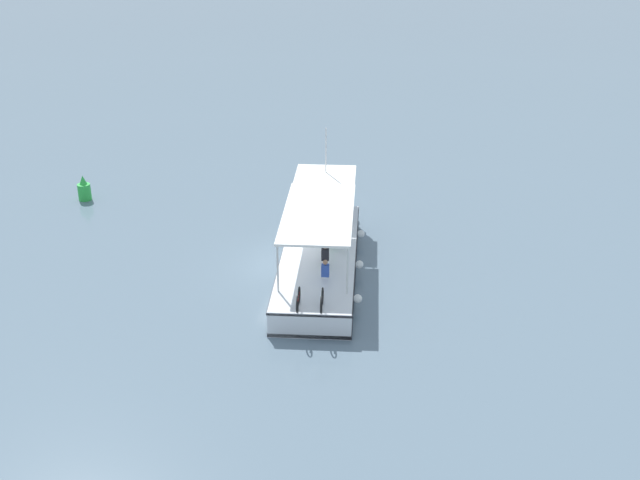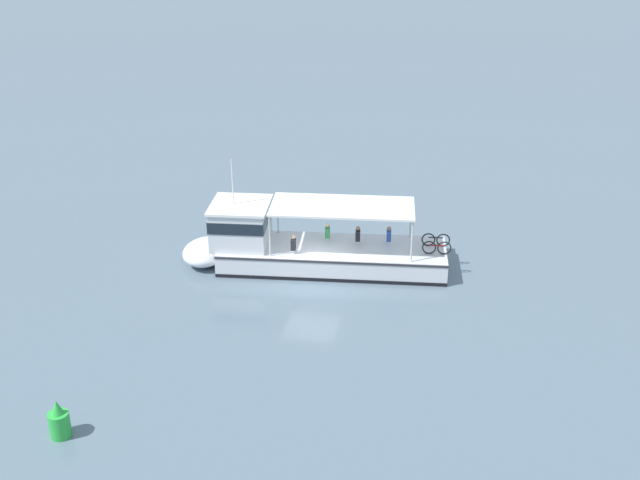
% 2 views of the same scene
% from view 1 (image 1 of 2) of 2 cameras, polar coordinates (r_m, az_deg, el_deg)
% --- Properties ---
extents(ground_plane, '(400.00, 400.00, 0.00)m').
position_cam_1_polar(ground_plane, '(35.33, -2.47, -1.81)').
color(ground_plane, slate).
extents(ferry_main, '(13.02, 4.68, 5.32)m').
position_cam_1_polar(ferry_main, '(35.44, 0.12, 0.12)').
color(ferry_main, silver).
rests_on(ferry_main, ground).
extents(channel_buoy, '(0.70, 0.70, 1.40)m').
position_cam_1_polar(channel_buoy, '(44.27, -16.94, 3.54)').
color(channel_buoy, green).
rests_on(channel_buoy, ground).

